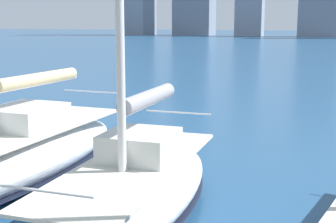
% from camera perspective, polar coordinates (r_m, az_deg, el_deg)
% --- Properties ---
extents(sailboat_grey, '(2.92, 6.79, 9.78)m').
position_cam_1_polar(sailboat_grey, '(9.41, -4.21, -9.19)').
color(sailboat_grey, white).
rests_on(sailboat_grey, ground).
extents(sailboat_tan, '(2.99, 8.35, 11.99)m').
position_cam_1_polar(sailboat_tan, '(12.19, -18.05, -4.82)').
color(sailboat_tan, silver).
rests_on(sailboat_tan, ground).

